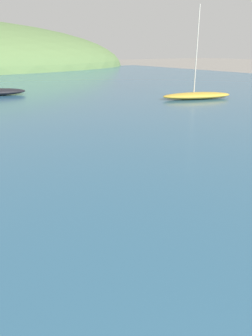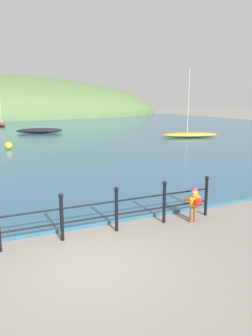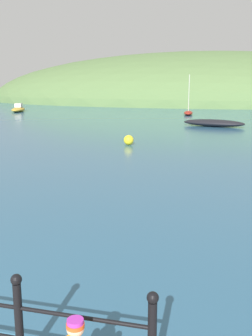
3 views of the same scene
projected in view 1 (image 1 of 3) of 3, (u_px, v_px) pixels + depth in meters
name	position (u px, v px, depth m)	size (l,w,h in m)	color
boat_twin_mast	(197.00, 95.00, 22.69)	(5.20, 2.92, 5.95)	gold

